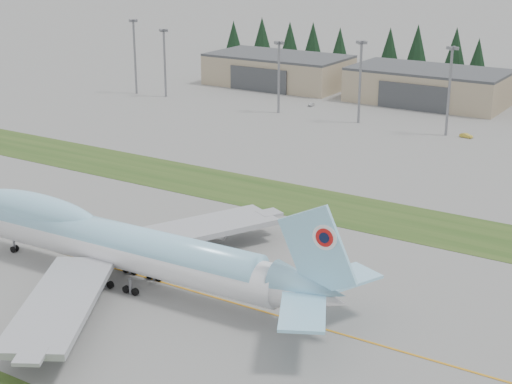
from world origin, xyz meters
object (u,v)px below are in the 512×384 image
Objects in this scene: boeing_747_freighter at (120,244)px; service_vehicle_b at (466,138)px; service_vehicle_a at (311,106)px; hangar_center at (428,86)px; hangar_left at (278,70)px.

service_vehicle_b is (16.99, 115.86, -6.18)m from boeing_747_freighter.
service_vehicle_b reaches higher than service_vehicle_a.
hangar_center is at bearing 41.31° from service_vehicle_b.
boeing_747_freighter is 1.47× the size of hangar_left.
service_vehicle_b is at bearing -56.47° from hangar_center.
hangar_center is at bearing 0.00° from hangar_left.
boeing_747_freighter is at bearing -87.18° from hangar_center.
hangar_left is 13.87× the size of service_vehicle_b.
service_vehicle_a is (26.28, -24.11, -5.39)m from hangar_left.
boeing_747_freighter is 153.07m from hangar_center.
boeing_747_freighter reaches higher than hangar_center.
hangar_left is 87.89m from service_vehicle_b.
hangar_center reaches higher than service_vehicle_a.
hangar_left is (-62.54, 152.88, -0.79)m from boeing_747_freighter.
boeing_747_freighter reaches higher than service_vehicle_a.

